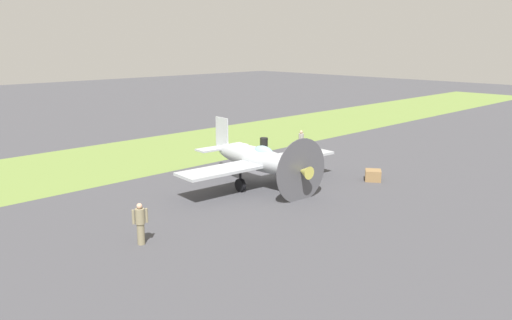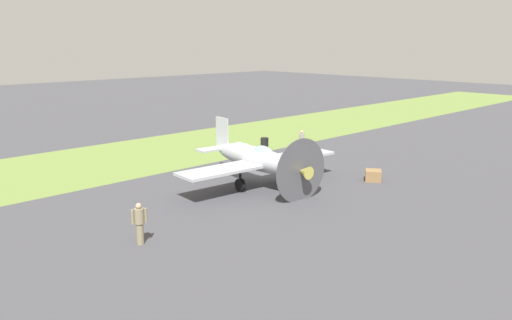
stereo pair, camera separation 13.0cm
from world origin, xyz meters
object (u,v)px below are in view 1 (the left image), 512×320
(ground_crew_mechanic, at_px, (301,142))
(supply_crate, at_px, (373,175))
(ground_crew_chief, at_px, (140,223))
(fuel_drum, at_px, (264,144))
(airplane_lead, at_px, (258,159))

(ground_crew_mechanic, distance_m, supply_crate, 8.11)
(ground_crew_chief, distance_m, fuel_drum, 19.04)
(supply_crate, bearing_deg, ground_crew_chief, -4.36)
(fuel_drum, relative_size, supply_crate, 1.00)
(ground_crew_chief, xyz_separation_m, fuel_drum, (-16.48, -9.54, -0.46))
(airplane_lead, xyz_separation_m, ground_crew_chief, (9.35, 2.88, -0.61))
(ground_crew_mechanic, bearing_deg, airplane_lead, 160.31)
(ground_crew_chief, relative_size, fuel_drum, 1.92)
(ground_crew_chief, xyz_separation_m, ground_crew_mechanic, (-17.32, -6.58, 0.00))
(ground_crew_mechanic, bearing_deg, fuel_drum, 61.40)
(fuel_drum, bearing_deg, supply_crate, 81.51)
(airplane_lead, height_order, fuel_drum, airplane_lead)
(ground_crew_chief, height_order, ground_crew_mechanic, same)
(ground_crew_chief, height_order, fuel_drum, ground_crew_chief)
(ground_crew_mechanic, distance_m, fuel_drum, 3.12)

